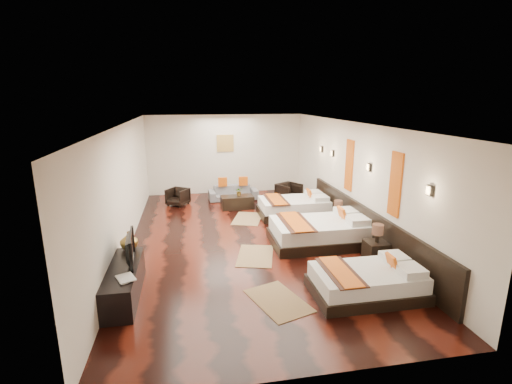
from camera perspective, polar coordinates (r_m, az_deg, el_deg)
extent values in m
cube|color=black|center=(9.23, -1.54, -7.19)|extent=(5.50, 9.50, 0.01)
cube|color=white|center=(8.61, -1.66, 10.42)|extent=(5.50, 9.50, 0.01)
cube|color=silver|center=(13.45, -4.72, 5.79)|extent=(5.50, 0.01, 2.80)
cube|color=silver|center=(8.84, -19.50, 0.51)|extent=(0.01, 9.50, 2.80)
cube|color=silver|center=(9.62, 14.82, 1.93)|extent=(0.01, 9.50, 2.80)
cube|color=black|center=(9.16, 16.32, -4.97)|extent=(0.08, 6.60, 0.90)
cube|color=black|center=(7.05, 16.49, -14.12)|extent=(1.90, 1.18, 0.20)
cube|color=white|center=(6.94, 16.63, -12.40)|extent=(1.81, 1.09, 0.27)
cube|color=#D4580F|center=(7.04, 20.12, -10.08)|extent=(0.14, 0.29, 0.29)
cube|color=#38190F|center=(6.68, 12.81, -11.86)|extent=(0.50, 1.20, 0.02)
cube|color=#D4580F|center=(6.67, 12.82, -11.75)|extent=(0.34, 1.20, 0.02)
cube|color=black|center=(9.03, 9.68, -7.09)|extent=(2.29, 1.42, 0.24)
cube|color=white|center=(8.93, 9.76, -5.39)|extent=(2.18, 1.31, 0.33)
cube|color=#D4580F|center=(9.04, 13.09, -3.36)|extent=(0.17, 0.35, 0.35)
cube|color=#38190F|center=(8.69, 6.08, -4.60)|extent=(0.60, 1.44, 0.02)
cube|color=#D4580F|center=(8.69, 6.08, -4.50)|extent=(0.41, 1.44, 0.02)
cube|color=black|center=(11.03, 5.77, -3.05)|extent=(2.03, 1.26, 0.21)
cube|color=white|center=(10.96, 5.80, -1.80)|extent=(1.93, 1.16, 0.29)
cube|color=#D4580F|center=(11.03, 8.24, -0.36)|extent=(0.15, 0.31, 0.31)
cube|color=#38190F|center=(10.78, 3.11, -1.15)|extent=(0.53, 1.27, 0.02)
cube|color=#D4580F|center=(10.78, 3.11, -1.08)|extent=(0.37, 1.27, 0.02)
cube|color=black|center=(8.23, 17.88, -8.86)|extent=(0.44, 0.44, 0.49)
cylinder|color=black|center=(8.10, 18.07, -6.64)|extent=(0.08, 0.08, 0.19)
cylinder|color=#3F2619|center=(8.05, 18.16, -5.47)|extent=(0.23, 0.23, 0.21)
cube|color=black|center=(9.97, 12.35, -4.50)|extent=(0.41, 0.41, 0.45)
cylinder|color=black|center=(9.87, 12.45, -2.75)|extent=(0.07, 0.07, 0.18)
cylinder|color=#3F2619|center=(9.83, 12.50, -1.84)|extent=(0.22, 0.22, 0.20)
cube|color=olive|center=(6.64, 3.42, -16.29)|extent=(1.10, 1.38, 0.01)
cube|color=olive|center=(8.29, -0.10, -9.73)|extent=(1.03, 1.35, 0.01)
cube|color=olive|center=(10.70, -1.30, -4.10)|extent=(1.10, 1.38, 0.01)
cube|color=black|center=(7.02, -19.54, -12.87)|extent=(0.50, 1.80, 0.55)
imported|color=black|center=(6.97, -19.25, -8.18)|extent=(0.20, 0.92, 0.52)
imported|color=black|center=(6.44, -20.45, -12.60)|extent=(0.37, 0.42, 0.03)
imported|color=brown|center=(7.58, -18.90, -7.03)|extent=(0.43, 0.43, 0.36)
imported|color=slate|center=(12.65, -3.53, -0.10)|extent=(1.68, 0.74, 0.48)
imported|color=black|center=(12.22, -11.89, -0.73)|extent=(0.83, 0.84, 0.56)
imported|color=black|center=(12.36, 5.06, -0.11)|extent=(0.94, 0.95, 0.63)
cube|color=black|center=(11.65, -2.90, -1.56)|extent=(1.03, 0.55, 0.40)
imported|color=#29551C|center=(11.63, -2.60, 0.09)|extent=(0.25, 0.22, 0.26)
cube|color=#D86014|center=(7.91, 20.59, 1.09)|extent=(0.04, 0.40, 1.30)
cube|color=#D86014|center=(9.82, 14.10, 4.01)|extent=(0.04, 0.40, 1.30)
cube|color=black|center=(6.97, 25.12, 0.22)|extent=(0.06, 0.12, 0.18)
cube|color=#FFD18C|center=(6.96, 24.92, 0.21)|extent=(0.02, 0.10, 0.14)
cube|color=black|center=(8.81, 16.95, 3.66)|extent=(0.06, 0.12, 0.18)
cube|color=#FFD18C|center=(8.80, 16.78, 3.66)|extent=(0.02, 0.10, 0.14)
cube|color=black|center=(10.78, 11.66, 5.84)|extent=(0.06, 0.12, 0.18)
cube|color=#FFD18C|center=(10.77, 11.51, 5.84)|extent=(0.02, 0.10, 0.14)
cube|color=black|center=(11.62, 10.01, 6.51)|extent=(0.06, 0.12, 0.18)
cube|color=#FFD18C|center=(11.61, 9.87, 6.51)|extent=(0.02, 0.10, 0.14)
cube|color=#AD873F|center=(13.38, -4.75, 7.47)|extent=(0.60, 0.04, 0.60)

